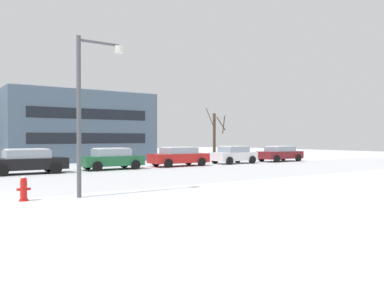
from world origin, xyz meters
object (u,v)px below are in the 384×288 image
(parked_car_maroon, at_px, (280,153))
(parked_car_red, at_px, (179,156))
(fire_hydrant, at_px, (24,188))
(parked_car_black, at_px, (27,161))
(street_lamp, at_px, (87,99))
(parked_car_white, at_px, (234,155))
(parked_car_green, at_px, (111,159))

(parked_car_maroon, bearing_deg, parked_car_red, 179.57)
(fire_hydrant, relative_size, parked_car_black, 0.19)
(parked_car_red, relative_size, parked_car_maroon, 1.05)
(fire_hydrant, relative_size, street_lamp, 0.15)
(parked_car_red, bearing_deg, parked_car_white, 0.28)
(street_lamp, bearing_deg, parked_car_black, 89.06)
(parked_car_green, height_order, parked_car_white, parked_car_white)
(parked_car_red, distance_m, parked_car_white, 5.46)
(fire_hydrant, bearing_deg, parked_car_white, 30.37)
(fire_hydrant, bearing_deg, parked_car_black, 77.77)
(parked_car_green, bearing_deg, street_lamp, -116.80)
(parked_car_green, xyz_separation_m, parked_car_white, (10.91, 0.07, 0.01))
(parked_car_black, bearing_deg, parked_car_white, 1.14)
(parked_car_black, relative_size, parked_car_red, 0.99)
(street_lamp, distance_m, parked_car_maroon, 24.81)
(parked_car_black, xyz_separation_m, parked_car_green, (5.46, 0.26, -0.02))
(fire_hydrant, relative_size, parked_car_green, 0.20)
(street_lamp, xyz_separation_m, parked_car_maroon, (22.00, 11.11, -2.80))
(fire_hydrant, xyz_separation_m, parked_car_maroon, (24.12, 10.83, 0.30))
(street_lamp, distance_m, parked_car_white, 20.18)
(parked_car_red, xyz_separation_m, parked_car_maroon, (10.91, -0.08, -0.02))
(street_lamp, xyz_separation_m, parked_car_red, (11.09, 11.20, -2.78))
(parked_car_black, relative_size, parked_car_white, 1.18)
(parked_car_black, height_order, parked_car_red, parked_car_black)
(parked_car_black, distance_m, parked_car_red, 10.91)
(parked_car_black, height_order, parked_car_green, parked_car_black)
(parked_car_white, relative_size, parked_car_maroon, 0.88)
(parked_car_red, bearing_deg, parked_car_maroon, -0.43)
(street_lamp, xyz_separation_m, parked_car_black, (0.18, 10.90, -2.77))
(fire_hydrant, height_order, street_lamp, street_lamp)
(fire_hydrant, height_order, parked_car_white, parked_car_white)
(street_lamp, bearing_deg, fire_hydrant, 172.40)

